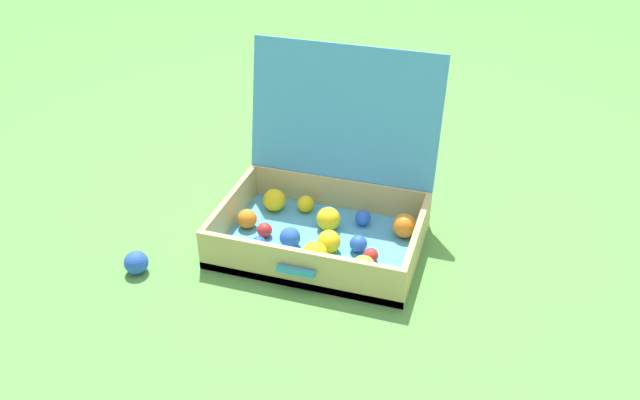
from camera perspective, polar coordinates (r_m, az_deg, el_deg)
ground_plane at (r=2.09m, az=2.29°, el=-3.45°), size 16.00×16.00×0.00m
open_suitcase at (r=2.05m, az=0.63°, el=-0.32°), size 0.61×0.54×0.55m
stray_ball_on_grass at (r=2.01m, az=-15.54°, el=-5.20°), size 0.07×0.07×0.07m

